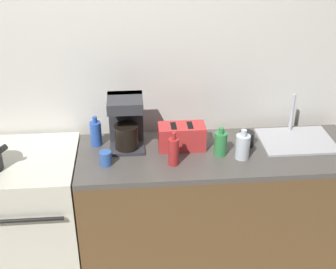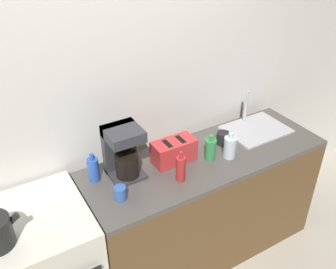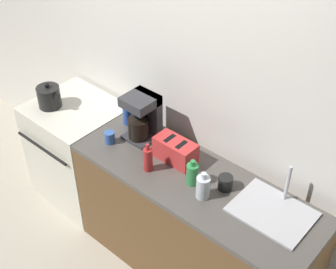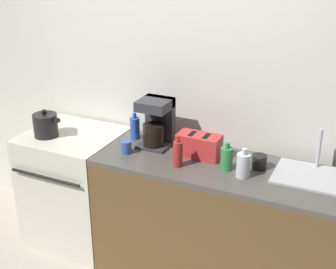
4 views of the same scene
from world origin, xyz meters
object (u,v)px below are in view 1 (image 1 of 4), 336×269
at_px(bottle_clear, 243,146).
at_px(cup_blue, 106,158).
at_px(bottle_blue, 96,133).
at_px(cup_black, 246,139).
at_px(coffee_maker, 126,121).
at_px(bottle_red, 174,151).
at_px(stove, 28,217).
at_px(bottle_green, 221,143).
at_px(toaster, 182,137).

bearing_deg(bottle_clear, cup_blue, -179.31).
xyz_separation_m(bottle_blue, cup_black, (0.98, -0.09, -0.04)).
bearing_deg(bottle_clear, bottle_blue, 165.11).
relative_size(coffee_maker, bottle_red, 1.62).
bearing_deg(cup_blue, cup_black, 10.28).
bearing_deg(cup_black, cup_blue, -169.72).
relative_size(coffee_maker, cup_blue, 3.94).
relative_size(stove, bottle_clear, 4.78).
bearing_deg(bottle_green, stove, 177.80).
relative_size(bottle_blue, cup_black, 2.12).
xyz_separation_m(toaster, bottle_green, (0.23, -0.10, -0.00)).
relative_size(bottle_blue, bottle_red, 0.94).
relative_size(bottle_green, bottle_red, 0.86).
height_order(bottle_red, cup_blue, bottle_red).
distance_m(coffee_maker, bottle_green, 0.61).
height_order(bottle_clear, cup_black, bottle_clear).
bearing_deg(cup_blue, bottle_green, 5.02).
height_order(toaster, coffee_maker, coffee_maker).
height_order(stove, toaster, toaster).
height_order(toaster, bottle_green, bottle_green).
bearing_deg(bottle_green, cup_black, 27.94).
bearing_deg(coffee_maker, bottle_green, -14.89).
xyz_separation_m(stove, cup_black, (1.46, 0.05, 0.50)).
relative_size(bottle_red, bottle_clear, 1.12).
height_order(stove, bottle_clear, bottle_clear).
bearing_deg(cup_blue, bottle_blue, 105.19).
xyz_separation_m(stove, bottle_red, (0.96, -0.14, 0.55)).
distance_m(stove, coffee_maker, 0.94).
relative_size(bottle_blue, cup_blue, 2.28).
relative_size(stove, bottle_red, 4.28).
distance_m(toaster, cup_black, 0.43).
relative_size(bottle_green, cup_black, 1.96).
xyz_separation_m(coffee_maker, bottle_blue, (-0.20, 0.03, -0.09)).
distance_m(bottle_blue, bottle_red, 0.56).
bearing_deg(stove, bottle_red, -8.45).
height_order(bottle_green, bottle_blue, bottle_blue).
bearing_deg(bottle_red, bottle_blue, 149.37).
distance_m(toaster, bottle_clear, 0.39).
height_order(toaster, bottle_red, bottle_red).
relative_size(bottle_clear, cup_blue, 2.18).
bearing_deg(bottle_red, coffee_maker, 138.36).
height_order(bottle_blue, bottle_red, bottle_red).
bearing_deg(coffee_maker, bottle_red, -41.64).
relative_size(cup_blue, cup_black, 0.93).
relative_size(toaster, bottle_clear, 1.54).
relative_size(toaster, cup_black, 3.11).
height_order(bottle_green, cup_black, bottle_green).
bearing_deg(bottle_red, toaster, 70.32).
relative_size(toaster, bottle_red, 1.37).
height_order(stove, coffee_maker, coffee_maker).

